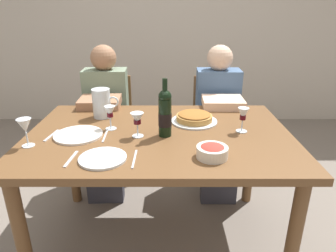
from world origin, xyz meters
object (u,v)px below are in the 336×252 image
Objects in this scene: diner_left at (106,117)px; chair_right at (214,121)px; baked_tart at (195,118)px; chair_left at (111,120)px; dinner_plate_left_setting at (79,135)px; dinner_plate_right_setting at (103,158)px; diner_right at (219,117)px; wine_glass_centre at (111,113)px; wine_glass_spare at (244,115)px; wine_glass_right_diner at (138,120)px; dining_table at (160,147)px; salad_bowl at (213,151)px; water_pitcher at (103,105)px; wine_glass_left_diner at (26,126)px; wine_bottle at (166,113)px.

chair_right is at bearing -168.00° from diner_left.
baked_tart is 1.02m from chair_left.
dinner_plate_left_setting is 1.18× the size of dinner_plate_right_setting.
dinner_plate_left_setting is 0.23× the size of diner_right.
diner_right is (0.73, 0.59, -0.24)m from wine_glass_centre.
wine_glass_spare is 0.12× the size of diner_right.
wine_glass_spare is at bearing 24.89° from dinner_plate_right_setting.
diner_left is (0.00, 0.70, -0.15)m from dinner_plate_left_setting.
dinner_plate_right_setting is (-0.14, -0.27, -0.09)m from wine_glass_right_diner.
wine_glass_centre reaches higher than dining_table.
chair_right is (0.57, 0.94, -0.36)m from wine_glass_right_diner.
wine_glass_right_diner is 0.16× the size of chair_right.
dinner_plate_left_setting is at bearing 160.18° from salad_bowl.
water_pitcher is 0.94m from diner_right.
water_pitcher is at bearing 56.00° from wine_glass_left_diner.
wine_glass_left_diner is at bearing 44.59° from chair_right.
wine_bottle is 0.85m from diner_right.
diner_left is 1.33× the size of chair_right.
chair_left is at bearing 101.30° from wine_glass_centre.
wine_glass_centre is (-0.29, 0.05, 0.19)m from dining_table.
wine_glass_centre is at bearing 31.59° from dinner_plate_left_setting.
baked_tart is 0.81m from chair_right.
dinner_plate_left_setting is at bearing 30.47° from wine_glass_left_diner.
chair_left is (-0.08, 0.63, -0.35)m from water_pitcher.
salad_bowl is 0.46m from wine_glass_right_diner.
salad_bowl is at bearing -84.34° from baked_tart.
dinner_plate_right_setting is (0.03, -0.38, -0.09)m from wine_glass_centre.
wine_glass_left_diner reaches higher than wine_glass_spare.
wine_glass_spare is 0.16× the size of chair_left.
wine_glass_left_diner reaches higher than dining_table.
wine_glass_right_diner reaches higher than baked_tart.
dining_table is 0.73m from wine_glass_left_diner.
wine_glass_spare is at bearing 6.72° from wine_glass_right_diner.
wine_glass_right_diner is at bearing 52.34° from diner_right.
wine_glass_centre is at bearing 177.14° from wine_glass_spare.
wine_bottle is at bearing 115.42° from chair_left.
diner_right is (0.45, 0.64, -0.05)m from dining_table.
diner_left is at bearing 100.07° from water_pitcher.
wine_glass_spare reaches higher than chair_right.
diner_left is (-0.33, 0.71, -0.24)m from wine_glass_right_diner.
wine_glass_right_diner is 0.12× the size of diner_left.
wine_bottle is 1.12m from chair_left.
wine_glass_left_diner is 0.13× the size of diner_right.
wine_bottle reaches higher than chair_left.
salad_bowl is at bearing -123.83° from wine_glass_spare.
chair_right is 0.26m from diner_right.
dinner_plate_left_setting is at bearing -173.69° from dining_table.
chair_right is (0.90, 0.93, -0.27)m from dinner_plate_left_setting.
wine_glass_right_diner is (-0.38, 0.25, 0.07)m from salad_bowl.
wine_glass_centre is 1.17m from chair_right.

